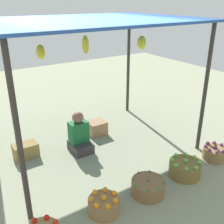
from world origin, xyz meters
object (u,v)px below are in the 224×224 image
basket_green_chilies (148,187)px  wooden_crate_stacked_rear (26,150)px  wooden_crate_near_vendor (97,128)px  basket_oranges (104,205)px  basket_green_apples (185,168)px  vendor_person (79,136)px  basket_purple_onions (215,153)px

basket_green_chilies → wooden_crate_stacked_rear: bearing=120.9°
basket_green_chilies → wooden_crate_near_vendor: size_ratio=1.34×
basket_oranges → wooden_crate_near_vendor: basket_oranges is taller
basket_green_chilies → wooden_crate_near_vendor: (0.33, 2.06, 0.03)m
basket_green_chilies → basket_green_apples: size_ratio=0.98×
basket_green_apples → wooden_crate_near_vendor: (-0.45, 2.04, 0.01)m
basket_oranges → vendor_person: bearing=73.9°
basket_green_apples → wooden_crate_near_vendor: size_ratio=1.37×
basket_green_apples → wooden_crate_stacked_rear: 2.79m
basket_green_chilies → basket_green_apples: 0.78m
vendor_person → basket_green_chilies: bearing=-80.5°
vendor_person → basket_purple_onions: (1.88, -1.58, -0.18)m
vendor_person → wooden_crate_stacked_rear: 0.99m
wooden_crate_stacked_rear → basket_purple_onions: bearing=-34.5°
wooden_crate_near_vendor → basket_green_chilies: bearing=-99.2°
vendor_person → basket_purple_onions: vendor_person is taller
basket_purple_onions → wooden_crate_stacked_rear: size_ratio=0.97×
wooden_crate_stacked_rear → basket_oranges: bearing=-77.1°
vendor_person → wooden_crate_stacked_rear: size_ratio=1.84×
wooden_crate_near_vendor → wooden_crate_stacked_rear: (-1.52, -0.07, -0.01)m
basket_oranges → wooden_crate_near_vendor: 2.30m
wooden_crate_near_vendor → wooden_crate_stacked_rear: wooden_crate_near_vendor is taller
vendor_person → basket_oranges: size_ratio=1.85×
wooden_crate_near_vendor → wooden_crate_stacked_rear: bearing=-177.2°
vendor_person → basket_green_apples: bearing=-56.9°
basket_oranges → basket_green_apples: basket_green_apples is taller
basket_green_chilies → basket_purple_onions: bearing=2.5°
vendor_person → basket_green_apples: (1.06, -1.63, -0.17)m
vendor_person → wooden_crate_near_vendor: vendor_person is taller
basket_green_chilies → wooden_crate_stacked_rear: 2.32m
wooden_crate_near_vendor → basket_oranges: bearing=-117.9°
basket_purple_onions → wooden_crate_near_vendor: (-1.27, 1.99, 0.02)m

